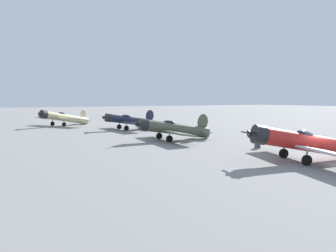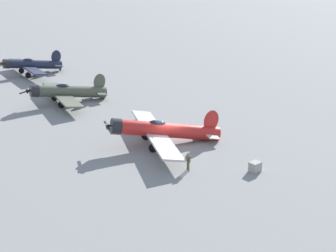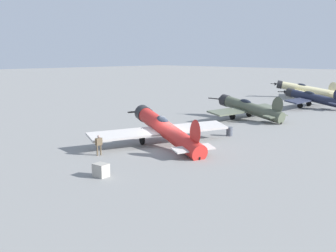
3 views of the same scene
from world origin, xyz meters
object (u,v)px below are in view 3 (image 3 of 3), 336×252
Objects in this scene: airplane_mid_apron at (248,108)px; airplane_foreground at (165,129)px; airplane_far_line at (311,98)px; airplane_outer_stand at (304,89)px; equipment_crate at (101,170)px; ground_crew_mechanic at (99,143)px; fuel_drum at (229,131)px.

airplane_foreground is at bearing 105.23° from airplane_mid_apron.
airplane_foreground is 32.97m from airplane_far_line.
airplane_outer_stand is 56.93m from equipment_crate.
airplane_outer_stand is at bearing -167.36° from equipment_crate.
ground_crew_mechanic is 13.69m from fuel_drum.
airplane_outer_stand is at bearing -70.01° from ground_crew_mechanic.
airplane_mid_apron reaches higher than airplane_outer_stand.
fuel_drum is (-13.38, 2.88, -0.55)m from ground_crew_mechanic.
airplane_mid_apron is 10.81m from fuel_drum.
airplane_mid_apron reaches higher than equipment_crate.
airplane_foreground is 6.21m from ground_crew_mechanic.
equipment_crate is at bearing 74.63° from airplane_outer_stand.
airplane_foreground is 1.11× the size of airplane_outer_stand.
airplane_outer_stand is 7.25× the size of ground_crew_mechanic.
equipment_crate is 1.15× the size of fuel_drum.
airplane_mid_apron is at bearing -75.14° from ground_crew_mechanic.
airplane_foreground is 7.55m from fuel_drum.
airplane_far_line is at bearing -69.05° from airplane_foreground.
ground_crew_mechanic is (38.99, 0.50, -0.52)m from airplane_far_line.
ground_crew_mechanic is at bearing 95.80° from airplane_foreground.
airplane_mid_apron is at bearing -167.29° from equipment_crate.
airplane_mid_apron is 23.31m from ground_crew_mechanic.
ground_crew_mechanic reaches higher than equipment_crate.
airplane_foreground is 8.07× the size of ground_crew_mechanic.
equipment_crate is (3.20, 4.58, -0.55)m from ground_crew_mechanic.
airplane_far_line is 25.85m from fuel_drum.
airplane_foreground reaches higher than fuel_drum.
equipment_crate is 16.67m from fuel_drum.
fuel_drum is (25.61, 3.38, -1.07)m from airplane_far_line.
airplane_mid_apron reaches higher than fuel_drum.
airplane_outer_stand is (-13.35, -7.38, 0.02)m from airplane_far_line.
ground_crew_mechanic is 5.62m from equipment_crate.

